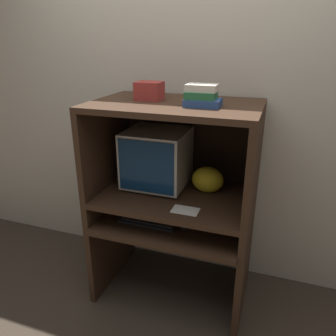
{
  "coord_description": "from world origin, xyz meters",
  "views": [
    {
      "loc": [
        0.6,
        -1.55,
        1.74
      ],
      "look_at": [
        -0.05,
        0.34,
        0.96
      ],
      "focal_mm": 35.0,
      "sensor_mm": 36.0,
      "label": 1
    }
  ],
  "objects_px": {
    "crt_monitor": "(157,158)",
    "snack_bag": "(208,180)",
    "storage_box": "(149,91)",
    "keyboard": "(149,221)",
    "book_stack": "(202,96)",
    "mouse": "(185,228)"
  },
  "relations": [
    {
      "from": "keyboard",
      "to": "crt_monitor",
      "type": "bearing_deg",
      "value": 95.5
    },
    {
      "from": "keyboard",
      "to": "book_stack",
      "type": "bearing_deg",
      "value": 11.97
    },
    {
      "from": "crt_monitor",
      "to": "snack_bag",
      "type": "height_order",
      "value": "crt_monitor"
    },
    {
      "from": "crt_monitor",
      "to": "storage_box",
      "type": "relative_size",
      "value": 2.56
    },
    {
      "from": "storage_box",
      "to": "keyboard",
      "type": "bearing_deg",
      "value": -74.28
    },
    {
      "from": "snack_bag",
      "to": "mouse",
      "type": "bearing_deg",
      "value": -108.81
    },
    {
      "from": "crt_monitor",
      "to": "storage_box",
      "type": "xyz_separation_m",
      "value": [
        -0.03,
        -0.05,
        0.46
      ]
    },
    {
      "from": "keyboard",
      "to": "mouse",
      "type": "relative_size",
      "value": 6.63
    },
    {
      "from": "mouse",
      "to": "book_stack",
      "type": "bearing_deg",
      "value": 51.98
    },
    {
      "from": "mouse",
      "to": "book_stack",
      "type": "xyz_separation_m",
      "value": [
        0.06,
        0.08,
        0.82
      ]
    },
    {
      "from": "mouse",
      "to": "snack_bag",
      "type": "distance_m",
      "value": 0.36
    },
    {
      "from": "crt_monitor",
      "to": "mouse",
      "type": "distance_m",
      "value": 0.51
    },
    {
      "from": "keyboard",
      "to": "book_stack",
      "type": "height_order",
      "value": "book_stack"
    },
    {
      "from": "crt_monitor",
      "to": "snack_bag",
      "type": "xyz_separation_m",
      "value": [
        0.36,
        0.01,
        -0.12
      ]
    },
    {
      "from": "keyboard",
      "to": "mouse",
      "type": "xyz_separation_m",
      "value": [
        0.25,
        -0.01,
        0.0
      ]
    },
    {
      "from": "crt_monitor",
      "to": "mouse",
      "type": "height_order",
      "value": "crt_monitor"
    },
    {
      "from": "mouse",
      "to": "snack_bag",
      "type": "bearing_deg",
      "value": 71.19
    },
    {
      "from": "keyboard",
      "to": "snack_bag",
      "type": "bearing_deg",
      "value": 34.52
    },
    {
      "from": "keyboard",
      "to": "mouse",
      "type": "bearing_deg",
      "value": -2.89
    },
    {
      "from": "crt_monitor",
      "to": "storage_box",
      "type": "height_order",
      "value": "storage_box"
    },
    {
      "from": "mouse",
      "to": "storage_box",
      "type": "bearing_deg",
      "value": 148.47
    },
    {
      "from": "snack_bag",
      "to": "book_stack",
      "type": "relative_size",
      "value": 1.07
    }
  ]
}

